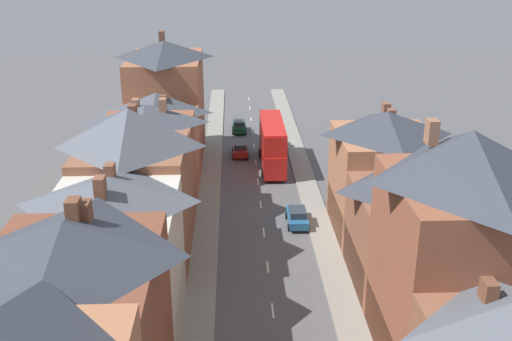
{
  "coord_description": "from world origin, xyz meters",
  "views": [
    {
      "loc": [
        -2.56,
        -11.36,
        24.1
      ],
      "look_at": [
        -0.36,
        44.44,
        2.64
      ],
      "focal_mm": 42.0,
      "sensor_mm": 36.0,
      "label": 1
    }
  ],
  "objects_px": {
    "car_near_silver": "(240,149)",
    "car_parked_left_a": "(279,143)",
    "car_mid_black": "(297,216)",
    "double_decker_bus_lead": "(272,143)",
    "car_parked_right_a": "(239,126)"
  },
  "relations": [
    {
      "from": "car_near_silver",
      "to": "car_mid_black",
      "type": "xyz_separation_m",
      "value": [
        4.9,
        -18.89,
        -0.01
      ]
    },
    {
      "from": "car_near_silver",
      "to": "car_parked_left_a",
      "type": "xyz_separation_m",
      "value": [
        4.9,
        2.3,
        -0.0
      ]
    },
    {
      "from": "double_decker_bus_lead",
      "to": "car_parked_left_a",
      "type": "xyz_separation_m",
      "value": [
        1.31,
        6.13,
        -2.0
      ]
    },
    {
      "from": "car_near_silver",
      "to": "car_mid_black",
      "type": "height_order",
      "value": "car_near_silver"
    },
    {
      "from": "double_decker_bus_lead",
      "to": "car_near_silver",
      "type": "bearing_deg",
      "value": 133.16
    },
    {
      "from": "car_parked_right_a",
      "to": "car_parked_left_a",
      "type": "bearing_deg",
      "value": -55.81
    },
    {
      "from": "car_mid_black",
      "to": "double_decker_bus_lead",
      "type": "bearing_deg",
      "value": 94.97
    },
    {
      "from": "car_parked_left_a",
      "to": "car_mid_black",
      "type": "xyz_separation_m",
      "value": [
        0.0,
        -21.19,
        -0.01
      ]
    },
    {
      "from": "car_parked_left_a",
      "to": "car_mid_black",
      "type": "height_order",
      "value": "car_parked_left_a"
    },
    {
      "from": "double_decker_bus_lead",
      "to": "car_mid_black",
      "type": "relative_size",
      "value": 2.71
    },
    {
      "from": "double_decker_bus_lead",
      "to": "car_parked_left_a",
      "type": "height_order",
      "value": "double_decker_bus_lead"
    },
    {
      "from": "car_parked_left_a",
      "to": "car_mid_black",
      "type": "relative_size",
      "value": 1.02
    },
    {
      "from": "car_near_silver",
      "to": "car_parked_right_a",
      "type": "xyz_separation_m",
      "value": [
        0.0,
        9.51,
        0.0
      ]
    },
    {
      "from": "car_parked_left_a",
      "to": "car_parked_right_a",
      "type": "relative_size",
      "value": 1.04
    },
    {
      "from": "double_decker_bus_lead",
      "to": "car_near_silver",
      "type": "distance_m",
      "value": 5.62
    }
  ]
}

